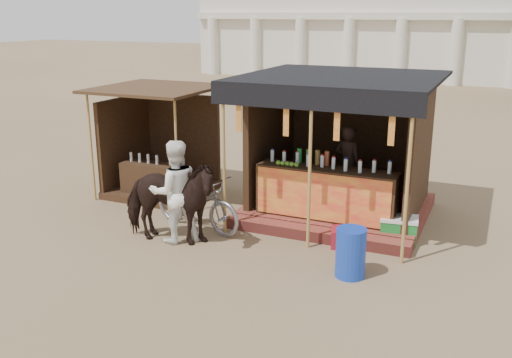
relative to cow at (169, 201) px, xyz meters
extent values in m
plane|color=#846B4C|center=(1.28, -0.76, -0.77)|extent=(120.00, 120.00, 0.00)
cube|color=#953A31|center=(2.28, 2.74, -0.66)|extent=(3.40, 2.80, 0.22)
cube|color=#953A31|center=(2.28, 1.19, -0.67)|extent=(3.40, 0.35, 0.20)
cube|color=#3B2715|center=(2.28, 1.79, -0.07)|extent=(2.60, 0.55, 0.95)
cube|color=red|center=(2.28, 1.50, -0.07)|extent=(2.50, 0.02, 0.88)
cube|color=#3B2715|center=(2.28, 3.99, 0.70)|extent=(3.00, 0.12, 2.50)
cube|color=#3B2715|center=(0.78, 2.74, 0.70)|extent=(0.12, 2.50, 2.50)
cube|color=#3B2715|center=(3.78, 2.74, 0.70)|extent=(0.12, 2.50, 2.50)
cube|color=black|center=(2.28, 2.54, 1.98)|extent=(3.60, 3.60, 0.06)
cube|color=black|center=(2.28, 0.76, 1.80)|extent=(3.60, 0.06, 0.36)
cylinder|color=tan|center=(0.68, 0.79, 0.61)|extent=(0.06, 0.06, 2.75)
cylinder|color=tan|center=(2.28, 0.79, 0.61)|extent=(0.06, 0.06, 2.75)
cylinder|color=tan|center=(3.88, 0.79, 0.61)|extent=(0.06, 0.06, 2.75)
cube|color=red|center=(0.98, 0.79, 1.43)|extent=(0.10, 0.02, 0.55)
cube|color=red|center=(1.84, 0.79, 1.43)|extent=(0.10, 0.02, 0.55)
cube|color=red|center=(2.71, 0.79, 1.43)|extent=(0.10, 0.02, 0.55)
cube|color=red|center=(3.58, 0.79, 1.43)|extent=(0.10, 0.02, 0.55)
imported|color=black|center=(2.39, 2.84, 0.23)|extent=(0.66, 0.54, 1.56)
cube|color=#3B2715|center=(-1.72, 2.44, -0.69)|extent=(2.00, 2.00, 0.15)
cube|color=#3B2715|center=(-1.72, 3.39, 0.28)|extent=(1.90, 0.10, 2.10)
cube|color=#3B2715|center=(-2.67, 2.44, 0.28)|extent=(0.10, 1.90, 2.10)
cube|color=#472D19|center=(-1.72, 2.34, 1.58)|extent=(2.40, 2.40, 0.06)
cylinder|color=tan|center=(-2.77, 1.39, 0.41)|extent=(0.05, 0.05, 2.35)
cylinder|color=tan|center=(-0.67, 1.39, 0.41)|extent=(0.05, 0.05, 2.35)
cube|color=#3B2715|center=(-1.72, 1.94, -0.37)|extent=(1.20, 0.50, 0.80)
imported|color=black|center=(0.00, 0.00, 0.00)|extent=(1.92, 1.08, 1.54)
imported|color=gray|center=(0.09, 0.81, -0.24)|extent=(2.11, 1.14, 1.05)
imported|color=white|center=(0.05, 0.14, 0.14)|extent=(1.12, 1.11, 1.82)
cylinder|color=#1739AC|center=(3.23, -0.01, -0.38)|extent=(0.57, 0.57, 0.78)
cube|color=maroon|center=(2.83, 1.09, -0.61)|extent=(0.53, 0.53, 0.32)
cube|color=#1C7F2D|center=(3.66, 1.69, -0.57)|extent=(0.67, 0.50, 0.40)
cube|color=white|center=(3.66, 1.69, -0.34)|extent=(0.69, 0.52, 0.06)
cube|color=silver|center=(-0.72, 29.24, 3.23)|extent=(26.00, 7.00, 8.00)
cube|color=silver|center=(-0.72, 25.64, 2.93)|extent=(26.00, 0.50, 0.40)
cylinder|color=silver|center=(-12.72, 25.64, 1.03)|extent=(0.70, 0.70, 3.60)
cylinder|color=silver|center=(-9.72, 25.64, 1.03)|extent=(0.70, 0.70, 3.60)
cylinder|color=silver|center=(-6.72, 25.64, 1.03)|extent=(0.70, 0.70, 3.60)
cylinder|color=silver|center=(-3.72, 25.64, 1.03)|extent=(0.70, 0.70, 3.60)
cylinder|color=silver|center=(-0.72, 25.64, 1.03)|extent=(0.70, 0.70, 3.60)
cylinder|color=silver|center=(2.28, 25.64, 1.03)|extent=(0.70, 0.70, 3.60)
camera|label=1|loc=(5.15, -7.92, 3.14)|focal=40.00mm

